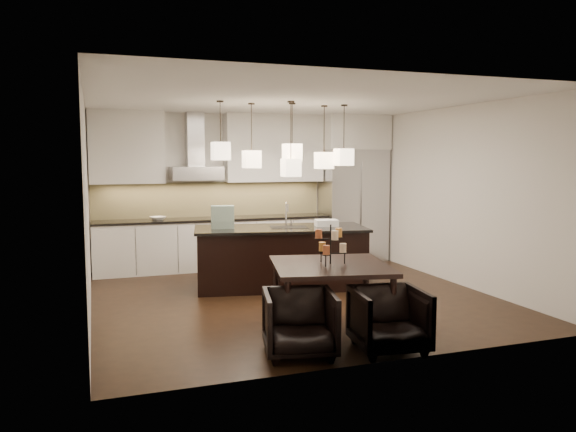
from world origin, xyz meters
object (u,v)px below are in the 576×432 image
object	(u,v)px
refrigerator	(353,205)
island_body	(281,258)
armchair_right	(389,320)
armchair_left	(300,323)
dining_table	(330,297)

from	to	relation	value
refrigerator	island_body	size ratio (longest dim) A/B	0.85
refrigerator	armchair_right	size ratio (longest dim) A/B	2.95
armchair_left	armchair_right	bearing A→B (deg)	0.31
refrigerator	armchair_left	world-z (taller)	refrigerator
island_body	dining_table	world-z (taller)	island_body
dining_table	armchair_right	distance (m)	0.91
refrigerator	armchair_right	xyz separation A→B (m)	(-1.93, -4.87, -0.74)
island_body	dining_table	xyz separation A→B (m)	(-0.16, -2.28, -0.06)
island_body	refrigerator	bearing A→B (deg)	50.81
refrigerator	armchair_right	world-z (taller)	refrigerator
refrigerator	armchair_left	size ratio (longest dim) A/B	2.94
dining_table	armchair_right	world-z (taller)	dining_table
armchair_right	dining_table	bearing A→B (deg)	116.18
dining_table	armchair_left	size ratio (longest dim) A/B	1.78
island_body	armchair_right	bearing A→B (deg)	-76.78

